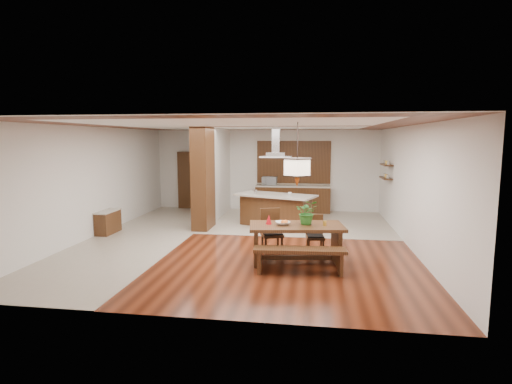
% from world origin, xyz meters
% --- Properties ---
extents(room_shell, '(9.00, 9.04, 2.92)m').
position_xyz_m(room_shell, '(0.00, 0.00, 2.06)').
color(room_shell, '#3D170B').
rests_on(room_shell, ground).
extents(tile_hallway, '(2.50, 9.00, 0.01)m').
position_xyz_m(tile_hallway, '(-2.75, 0.00, 0.01)').
color(tile_hallway, '#AFA392').
rests_on(tile_hallway, ground).
extents(tile_kitchen, '(5.50, 4.00, 0.01)m').
position_xyz_m(tile_kitchen, '(1.25, 2.50, 0.01)').
color(tile_kitchen, '#AFA392').
rests_on(tile_kitchen, ground).
extents(soffit_band, '(8.00, 9.00, 0.02)m').
position_xyz_m(soffit_band, '(0.00, 0.00, 2.88)').
color(soffit_band, '#3F1D0F').
rests_on(soffit_band, room_shell).
extents(partition_pier, '(0.45, 1.00, 2.90)m').
position_xyz_m(partition_pier, '(-1.40, 1.20, 1.45)').
color(partition_pier, '#311C0D').
rests_on(partition_pier, ground).
extents(partition_stub, '(0.18, 2.40, 2.90)m').
position_xyz_m(partition_stub, '(-1.40, 3.30, 1.45)').
color(partition_stub, silver).
rests_on(partition_stub, ground).
extents(hallway_console, '(0.37, 0.88, 0.63)m').
position_xyz_m(hallway_console, '(-3.81, 0.20, 0.32)').
color(hallway_console, '#311C0D').
rests_on(hallway_console, ground).
extents(hallway_doorway, '(1.10, 0.20, 2.10)m').
position_xyz_m(hallway_doorway, '(-2.70, 4.40, 1.05)').
color(hallway_doorway, '#311C0D').
rests_on(hallway_doorway, ground).
extents(rear_counter, '(2.60, 0.62, 0.95)m').
position_xyz_m(rear_counter, '(1.00, 4.20, 0.48)').
color(rear_counter, '#311C0D').
rests_on(rear_counter, ground).
extents(kitchen_window, '(2.60, 0.08, 1.50)m').
position_xyz_m(kitchen_window, '(1.00, 4.46, 1.75)').
color(kitchen_window, olive).
rests_on(kitchen_window, room_shell).
extents(shelf_lower, '(0.26, 0.90, 0.04)m').
position_xyz_m(shelf_lower, '(3.87, 2.60, 1.40)').
color(shelf_lower, '#311C0D').
rests_on(shelf_lower, room_shell).
extents(shelf_upper, '(0.26, 0.90, 0.04)m').
position_xyz_m(shelf_upper, '(3.87, 2.60, 1.80)').
color(shelf_upper, '#311C0D').
rests_on(shelf_upper, room_shell).
extents(dining_table, '(2.05, 1.23, 0.80)m').
position_xyz_m(dining_table, '(1.39, -1.65, 0.59)').
color(dining_table, '#311C0D').
rests_on(dining_table, ground).
extents(dining_bench, '(1.79, 0.51, 0.50)m').
position_xyz_m(dining_bench, '(1.49, -2.34, 0.25)').
color(dining_bench, '#311C0D').
rests_on(dining_bench, ground).
extents(dining_chair_left, '(0.57, 0.57, 1.02)m').
position_xyz_m(dining_chair_left, '(0.83, -1.13, 0.51)').
color(dining_chair_left, '#311C0D').
rests_on(dining_chair_left, ground).
extents(dining_chair_right, '(0.44, 0.44, 0.88)m').
position_xyz_m(dining_chair_right, '(1.78, -1.00, 0.44)').
color(dining_chair_right, '#311C0D').
rests_on(dining_chair_right, ground).
extents(pendant_lantern, '(0.64, 0.64, 1.31)m').
position_xyz_m(pendant_lantern, '(1.39, -1.65, 2.25)').
color(pendant_lantern, beige).
rests_on(pendant_lantern, room_shell).
extents(foliage_plant, '(0.48, 0.42, 0.51)m').
position_xyz_m(foliage_plant, '(1.60, -1.57, 1.06)').
color(foliage_plant, '#276A23').
rests_on(foliage_plant, dining_table).
extents(fruit_bowl, '(0.38, 0.38, 0.07)m').
position_xyz_m(fruit_bowl, '(1.11, -1.71, 0.84)').
color(fruit_bowl, beige).
rests_on(fruit_bowl, dining_table).
extents(napkin_cone, '(0.16, 0.16, 0.20)m').
position_xyz_m(napkin_cone, '(0.81, -1.66, 0.90)').
color(napkin_cone, '#B80D14').
rests_on(napkin_cone, dining_table).
extents(gold_ornament, '(0.08, 0.08, 0.10)m').
position_xyz_m(gold_ornament, '(1.96, -1.64, 0.85)').
color(gold_ornament, gold).
rests_on(gold_ornament, dining_table).
extents(kitchen_island, '(2.51, 1.73, 0.95)m').
position_xyz_m(kitchen_island, '(0.62, 1.81, 0.49)').
color(kitchen_island, '#311C0D').
rests_on(kitchen_island, ground).
extents(range_hood, '(0.90, 0.55, 0.87)m').
position_xyz_m(range_hood, '(0.62, 1.81, 2.46)').
color(range_hood, silver).
rests_on(range_hood, room_shell).
extents(island_cup, '(0.14, 0.14, 0.09)m').
position_xyz_m(island_cup, '(1.04, 1.68, 1.00)').
color(island_cup, white).
rests_on(island_cup, kitchen_island).
extents(microwave, '(0.52, 0.35, 0.29)m').
position_xyz_m(microwave, '(0.17, 4.21, 1.09)').
color(microwave, silver).
rests_on(microwave, rear_counter).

